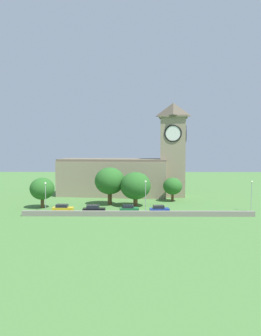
{
  "coord_description": "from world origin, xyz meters",
  "views": [
    {
      "loc": [
        -0.82,
        -71.37,
        13.91
      ],
      "look_at": [
        -1.67,
        9.17,
        8.88
      ],
      "focal_mm": 35.34,
      "sensor_mm": 36.0,
      "label": 1
    }
  ],
  "objects": [
    {
      "name": "ground_plane",
      "position": [
        0.0,
        15.0,
        0.0
      ],
      "size": [
        200.0,
        200.0,
        0.0
      ],
      "primitive_type": "plane",
      "color": "#477538"
    },
    {
      "name": "church",
      "position": [
        -2.62,
        24.0,
        7.27
      ],
      "size": [
        37.43,
        16.04,
        26.46
      ],
      "color": "gray",
      "rests_on": "ground"
    },
    {
      "name": "quay_barrier",
      "position": [
        0.0,
        -5.33,
        0.54
      ],
      "size": [
        47.03,
        0.7,
        1.08
      ],
      "primitive_type": "cube",
      "color": "gray",
      "rests_on": "ground"
    },
    {
      "name": "car_yellow",
      "position": [
        -16.03,
        -1.67,
        0.9
      ],
      "size": [
        4.43,
        2.09,
        1.78
      ],
      "color": "gold",
      "rests_on": "ground"
    },
    {
      "name": "car_black",
      "position": [
        -9.26,
        -2.72,
        0.92
      ],
      "size": [
        4.69,
        2.11,
        1.82
      ],
      "color": "black",
      "rests_on": "ground"
    },
    {
      "name": "car_green",
      "position": [
        -1.91,
        -1.9,
        0.88
      ],
      "size": [
        4.14,
        2.47,
        1.74
      ],
      "color": "#1E6B38",
      "rests_on": "ground"
    },
    {
      "name": "car_blue",
      "position": [
        4.53,
        -2.27,
        0.86
      ],
      "size": [
        4.23,
        2.43,
        1.69
      ],
      "color": "#233D9E",
      "rests_on": "ground"
    },
    {
      "name": "streetlamp_west_end",
      "position": [
        -19.97,
        -0.67,
        4.31
      ],
      "size": [
        0.44,
        0.44,
        6.36
      ],
      "color": "#9EA0A5",
      "rests_on": "ground"
    },
    {
      "name": "streetlamp_west_mid",
      "position": [
        1.68,
        -0.69,
        4.55
      ],
      "size": [
        0.44,
        0.44,
        6.79
      ],
      "color": "#9EA0A5",
      "rests_on": "ground"
    },
    {
      "name": "streetlamp_central",
      "position": [
        24.74,
        0.17,
        4.49
      ],
      "size": [
        0.44,
        0.44,
        6.67
      ],
      "color": "#9EA0A5",
      "rests_on": "ground"
    },
    {
      "name": "tree_churchyard",
      "position": [
        -0.46,
        5.95,
        4.88
      ],
      "size": [
        7.19,
        7.19,
        8.14
      ],
      "color": "brown",
      "rests_on": "ground"
    },
    {
      "name": "tree_by_tower",
      "position": [
        9.14,
        13.32,
        3.92
      ],
      "size": [
        4.88,
        4.88,
        6.14
      ],
      "color": "brown",
      "rests_on": "ground"
    },
    {
      "name": "tree_riverside_west",
      "position": [
        -21.9,
        3.72,
        4.42
      ],
      "size": [
        5.59,
        5.59,
        6.96
      ],
      "color": "brown",
      "rests_on": "ground"
    },
    {
      "name": "tree_riverside_east",
      "position": [
        -6.69,
        8.04,
        5.8
      ],
      "size": [
        7.25,
        7.25,
        9.1
      ],
      "color": "brown",
      "rests_on": "ground"
    }
  ]
}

